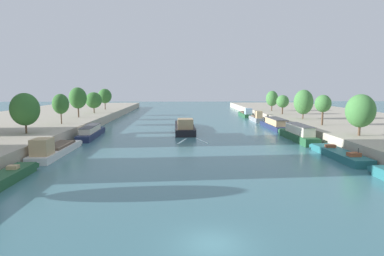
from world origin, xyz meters
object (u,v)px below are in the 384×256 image
at_px(tree_left_far, 25,109).
at_px(tree_left_midway, 78,98).
at_px(moored_boat_left_end, 54,149).
at_px(tree_right_end_of_row, 272,98).
at_px(tree_left_third, 61,104).
at_px(tree_right_past_mid, 360,111).
at_px(tree_right_by_lamp, 283,101).
at_px(moored_boat_right_gap_after, 256,118).
at_px(barge_midriver, 185,127).
at_px(moored_boat_left_second, 2,180).
at_px(moored_boat_left_gap_after, 91,132).
at_px(moored_boat_right_lone, 275,124).
at_px(tree_right_third, 323,104).
at_px(tree_left_distant, 105,96).
at_px(tree_left_end_of_row, 94,100).
at_px(moored_boat_right_downstream, 298,134).
at_px(moored_boat_right_near, 339,154).
at_px(moored_boat_right_upstream, 246,114).
at_px(tree_right_second, 303,102).

height_order(tree_left_far, tree_left_midway, tree_left_midway).
distance_m(moored_boat_left_end, tree_right_end_of_row, 74.42).
distance_m(tree_left_third, tree_right_end_of_row, 64.58).
distance_m(tree_right_past_mid, tree_right_by_lamp, 40.89).
bearing_deg(tree_right_by_lamp, tree_right_past_mid, -90.45).
bearing_deg(moored_boat_left_end, moored_boat_right_gap_after, 48.76).
relative_size(barge_midriver, tree_right_end_of_row, 3.20).
bearing_deg(moored_boat_left_second, moored_boat_left_gap_after, 89.20).
xyz_separation_m(moored_boat_right_lone, tree_right_third, (6.33, -11.17, 5.40)).
distance_m(moored_boat_right_gap_after, tree_right_third, 28.96).
height_order(moored_boat_left_end, tree_left_distant, tree_left_distant).
xyz_separation_m(moored_boat_right_lone, tree_right_past_mid, (6.06, -25.60, 5.02)).
height_order(barge_midriver, tree_right_by_lamp, tree_right_by_lamp).
relative_size(moored_boat_left_gap_after, tree_left_end_of_row, 2.58).
distance_m(moored_boat_right_downstream, tree_left_far, 47.78).
relative_size(tree_left_far, tree_left_distant, 0.96).
distance_m(moored_boat_left_second, moored_boat_left_gap_after, 31.84).
bearing_deg(moored_boat_left_gap_after, tree_left_distant, 99.53).
relative_size(moored_boat_right_lone, tree_left_far, 2.42).
bearing_deg(tree_left_distant, tree_left_third, -88.90).
bearing_deg(tree_left_distant, moored_boat_left_end, -83.50).
distance_m(moored_boat_left_second, tree_right_past_mid, 49.95).
distance_m(moored_boat_right_gap_after, tree_left_midway, 48.55).
bearing_deg(tree_left_far, moored_boat_right_gap_after, 38.49).
relative_size(moored_boat_right_near, tree_left_far, 2.03).
relative_size(moored_boat_left_gap_after, tree_right_by_lamp, 2.93).
bearing_deg(moored_boat_left_second, moored_boat_right_lone, 47.18).
bearing_deg(tree_right_past_mid, moored_boat_right_downstream, 127.49).
bearing_deg(moored_boat_right_gap_after, tree_right_third, -75.70).
xyz_separation_m(moored_boat_right_near, tree_right_third, (6.45, 20.72, 5.94)).
bearing_deg(moored_boat_right_downstream, tree_left_far, -174.91).
xyz_separation_m(tree_left_end_of_row, tree_right_third, (54.12, -32.76, 0.58)).
relative_size(moored_boat_right_downstream, moored_boat_right_upstream, 1.07).
bearing_deg(moored_boat_left_gap_after, moored_boat_right_downstream, -7.73).
xyz_separation_m(moored_boat_right_gap_after, tree_left_far, (-47.22, -37.55, 5.20)).
bearing_deg(moored_boat_left_gap_after, tree_right_third, 0.56).
bearing_deg(barge_midriver, tree_left_distant, 123.46).
bearing_deg(tree_right_third, moored_boat_left_end, -159.17).
distance_m(tree_left_midway, tree_left_distant, 28.90).
distance_m(moored_boat_left_end, moored_boat_right_near, 40.44).
bearing_deg(tree_right_end_of_row, moored_boat_right_lone, -103.79).
relative_size(moored_boat_right_downstream, tree_right_second, 2.22).
height_order(tree_left_end_of_row, tree_right_past_mid, tree_right_past_mid).
relative_size(tree_left_distant, tree_right_by_lamp, 1.30).
xyz_separation_m(tree_left_third, tree_right_by_lamp, (53.44, 22.55, -0.57)).
relative_size(moored_boat_right_near, tree_right_past_mid, 2.07).
bearing_deg(moored_boat_right_lone, tree_right_by_lamp, 67.35).
xyz_separation_m(tree_left_far, tree_right_third, (54.25, 10.00, 0.31)).
height_order(moored_boat_left_end, moored_boat_right_downstream, moored_boat_left_end).
xyz_separation_m(barge_midriver, moored_boat_right_lone, (21.37, 3.68, 0.05)).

